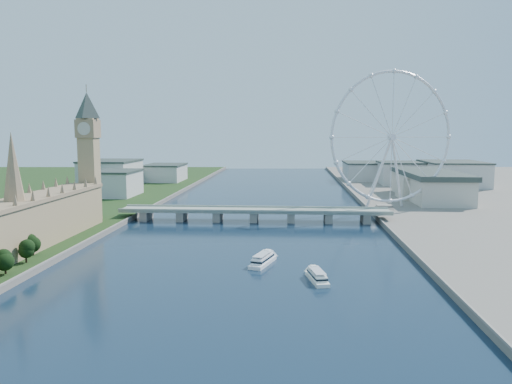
{
  "coord_description": "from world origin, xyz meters",
  "views": [
    {
      "loc": [
        29.26,
        -101.98,
        72.26
      ],
      "look_at": [
        7.67,
        210.0,
        34.76
      ],
      "focal_mm": 35.0,
      "sensor_mm": 36.0,
      "label": 1
    }
  ],
  "objects": [
    {
      "name": "parliament_range",
      "position": [
        -128.0,
        170.0,
        18.48
      ],
      "size": [
        24.0,
        200.0,
        70.0
      ],
      "color": "tan",
      "rests_on": "ground"
    },
    {
      "name": "big_ben",
      "position": [
        -128.0,
        278.0,
        66.57
      ],
      "size": [
        20.02,
        20.02,
        110.0
      ],
      "color": "tan",
      "rests_on": "ground"
    },
    {
      "name": "westminster_bridge",
      "position": [
        0.0,
        300.0,
        6.63
      ],
      "size": [
        220.0,
        22.0,
        9.5
      ],
      "color": "gray",
      "rests_on": "ground"
    },
    {
      "name": "london_eye",
      "position": [
        119.98,
        355.08,
        67.52
      ],
      "size": [
        113.6,
        39.12,
        124.3
      ],
      "color": "silver",
      "rests_on": "ground"
    },
    {
      "name": "county_hall",
      "position": [
        175.0,
        430.0,
        0.0
      ],
      "size": [
        54.0,
        144.0,
        35.0
      ],
      "primitive_type": null,
      "color": "beige",
      "rests_on": "ground"
    },
    {
      "name": "city_skyline",
      "position": [
        39.22,
        560.08,
        16.96
      ],
      "size": [
        505.0,
        280.0,
        32.0
      ],
      "color": "beige",
      "rests_on": "ground"
    },
    {
      "name": "tour_boat_near",
      "position": [
        14.47,
        165.51,
        0.0
      ],
      "size": [
        15.8,
        30.53,
        6.54
      ],
      "primitive_type": null,
      "rotation": [
        0.0,
        0.0,
        -0.29
      ],
      "color": "white",
      "rests_on": "ground"
    },
    {
      "name": "tour_boat_far",
      "position": [
        42.7,
        136.39,
        0.0
      ],
      "size": [
        12.29,
        27.85,
        5.94
      ],
      "primitive_type": null,
      "rotation": [
        0.0,
        0.0,
        0.21
      ],
      "color": "white",
      "rests_on": "ground"
    }
  ]
}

